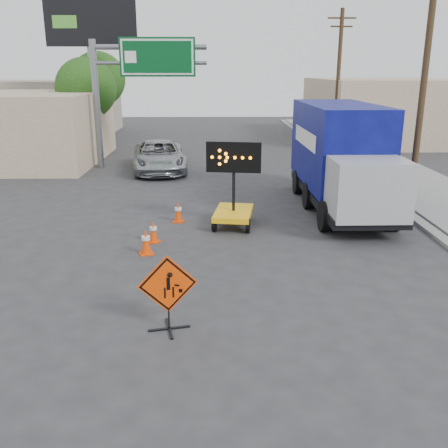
{
  "coord_description": "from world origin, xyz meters",
  "views": [
    {
      "loc": [
        -0.06,
        -9.86,
        5.22
      ],
      "look_at": [
        0.15,
        2.31,
        1.47
      ],
      "focal_mm": 40.0,
      "sensor_mm": 36.0,
      "label": 1
    }
  ],
  "objects_px": {
    "construction_sign": "(168,291)",
    "box_truck": "(341,163)",
    "pickup_truck": "(159,156)",
    "arrow_board": "(233,208)"
  },
  "relations": [
    {
      "from": "construction_sign",
      "to": "box_truck",
      "type": "xyz_separation_m",
      "value": [
        5.83,
        9.55,
        0.93
      ]
    },
    {
      "from": "pickup_truck",
      "to": "box_truck",
      "type": "bearing_deg",
      "value": -52.46
    },
    {
      "from": "box_truck",
      "to": "pickup_truck",
      "type": "bearing_deg",
      "value": 134.84
    },
    {
      "from": "arrow_board",
      "to": "pickup_truck",
      "type": "relative_size",
      "value": 0.5
    },
    {
      "from": "arrow_board",
      "to": "pickup_truck",
      "type": "height_order",
      "value": "arrow_board"
    },
    {
      "from": "arrow_board",
      "to": "construction_sign",
      "type": "bearing_deg",
      "value": -94.0
    },
    {
      "from": "arrow_board",
      "to": "box_truck",
      "type": "distance_m",
      "value": 4.91
    },
    {
      "from": "construction_sign",
      "to": "box_truck",
      "type": "relative_size",
      "value": 0.2
    },
    {
      "from": "construction_sign",
      "to": "arrow_board",
      "type": "height_order",
      "value": "arrow_board"
    },
    {
      "from": "pickup_truck",
      "to": "box_truck",
      "type": "xyz_separation_m",
      "value": [
        7.86,
        -7.75,
        1.0
      ]
    }
  ]
}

